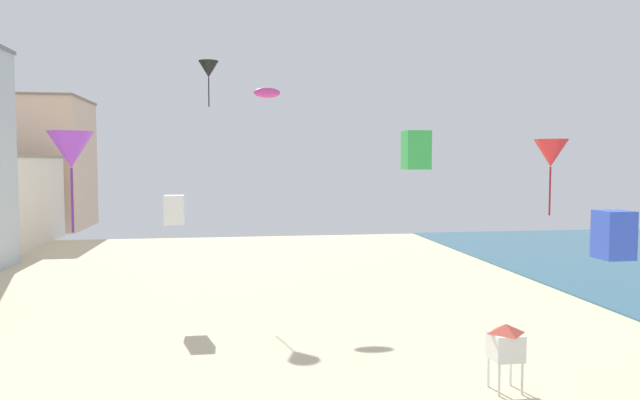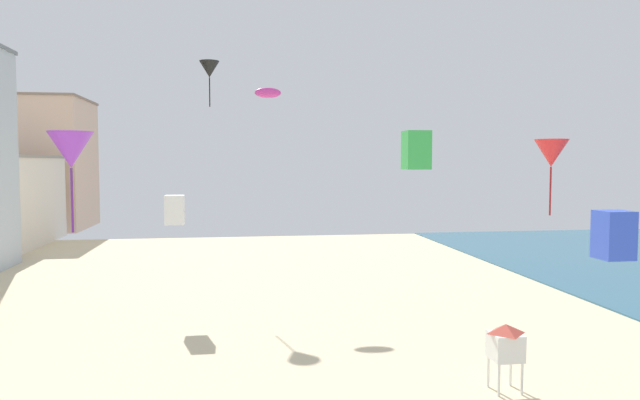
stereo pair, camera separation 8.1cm
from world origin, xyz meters
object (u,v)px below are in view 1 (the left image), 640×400
at_px(kite_white_box, 174,210).
at_px(kite_green_box, 416,150).
at_px(kite_red_delta, 551,153).
at_px(kite_purple_delta, 71,150).
at_px(lifeguard_stand, 506,343).
at_px(kite_magenta_parafoil, 267,93).
at_px(kite_black_delta, 209,69).
at_px(kite_blue_box, 614,235).

bearing_deg(kite_white_box, kite_green_box, -36.56).
distance_m(kite_red_delta, kite_purple_delta, 20.60).
height_order(lifeguard_stand, kite_magenta_parafoil, kite_magenta_parafoil).
distance_m(kite_black_delta, kite_white_box, 12.80).
xyz_separation_m(kite_purple_delta, kite_white_box, (2.24, 13.03, -3.15)).
relative_size(lifeguard_stand, kite_green_box, 1.45).
xyz_separation_m(kite_green_box, kite_white_box, (-11.59, 8.60, -3.28)).
xyz_separation_m(lifeguard_stand, kite_red_delta, (4.61, 5.18, 7.16)).
bearing_deg(kite_red_delta, kite_green_box, 176.33).
relative_size(kite_red_delta, kite_purple_delta, 1.01).
distance_m(kite_green_box, kite_blue_box, 9.27).
bearing_deg(kite_magenta_parafoil, kite_purple_delta, -112.01).
bearing_deg(kite_red_delta, kite_magenta_parafoil, 127.64).
bearing_deg(kite_white_box, kite_magenta_parafoil, 49.64).
bearing_deg(kite_black_delta, kite_white_box, -101.44).
distance_m(lifeguard_stand, kite_purple_delta, 17.20).
bearing_deg(kite_black_delta, kite_green_box, -60.15).
bearing_deg(kite_blue_box, kite_red_delta, 77.60).
relative_size(kite_green_box, kite_white_box, 1.05).
bearing_deg(kite_green_box, kite_white_box, 143.44).
xyz_separation_m(lifeguard_stand, kite_magenta_parafoil, (-7.58, 20.98, 11.56)).
distance_m(kite_white_box, kite_blue_box, 22.86).
bearing_deg(kite_purple_delta, kite_red_delta, 11.26).
relative_size(kite_green_box, kite_black_delta, 0.54).
xyz_separation_m(kite_black_delta, kite_magenta_parafoil, (4.04, -1.78, -1.79)).
distance_m(lifeguard_stand, kite_white_box, 19.89).
bearing_deg(kite_green_box, kite_blue_box, -56.19).
xyz_separation_m(lifeguard_stand, kite_green_box, (-1.76, 5.59, 7.29)).
bearing_deg(kite_magenta_parafoil, kite_red_delta, -52.36).
height_order(lifeguard_stand, kite_black_delta, kite_black_delta).
distance_m(lifeguard_stand, kite_red_delta, 9.97).
height_order(kite_red_delta, kite_blue_box, kite_red_delta).
xyz_separation_m(kite_magenta_parafoil, kite_blue_box, (10.68, -22.66, -7.35)).
height_order(kite_green_box, kite_red_delta, kite_green_box).
distance_m(kite_black_delta, kite_red_delta, 24.72).
bearing_deg(kite_blue_box, lifeguard_stand, 151.64).
height_order(kite_white_box, kite_blue_box, kite_blue_box).
distance_m(kite_black_delta, kite_purple_delta, 22.83).
xyz_separation_m(kite_red_delta, kite_purple_delta, (-20.20, -4.02, 0.01)).
xyz_separation_m(kite_green_box, kite_blue_box, (4.86, -7.26, -3.08)).
bearing_deg(kite_blue_box, kite_magenta_parafoil, 115.24).
distance_m(kite_purple_delta, kite_white_box, 13.59).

